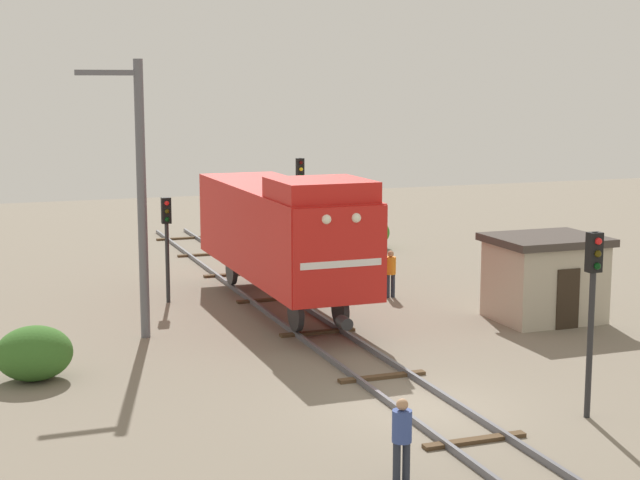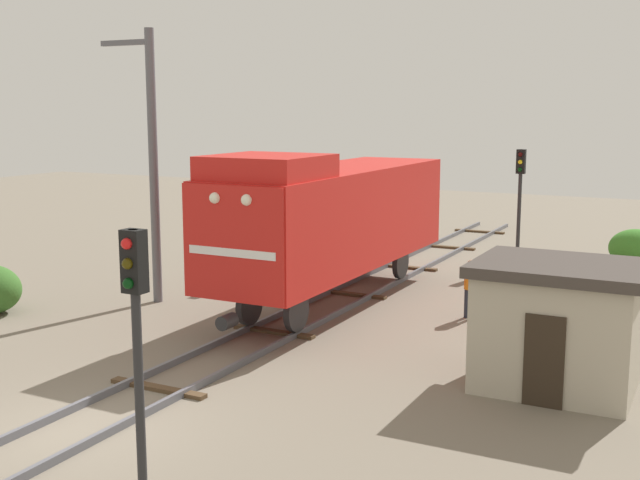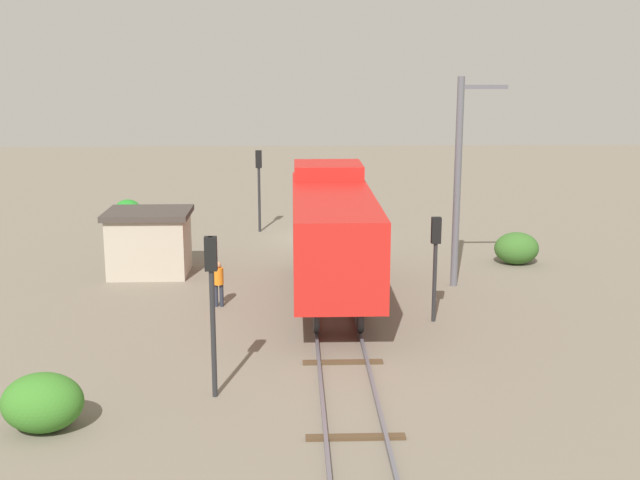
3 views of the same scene
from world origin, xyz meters
The scene contains 12 objects.
ground_plane centered at (0.00, 0.00, 0.00)m, with size 90.00×90.00×0.00m, color #756B5B.
railway_track centered at (0.00, 0.00, 0.07)m, with size 2.40×58.60×0.16m.
locomotive centered at (0.00, 10.73, 2.77)m, with size 2.90×11.60×4.60m.
traffic_signal_near centered at (3.20, -1.92, 2.98)m, with size 0.32×0.34×4.29m.
traffic_signal_mid centered at (-3.40, 13.21, 2.58)m, with size 0.32×0.34×3.68m.
traffic_signal_far centered at (3.60, 19.34, 3.06)m, with size 0.32×0.34×4.42m.
worker_near_track centered at (-2.40, -3.90, 1.00)m, with size 0.38×0.38×1.70m.
worker_by_signal centered at (4.20, 11.25, 1.00)m, with size 0.38×0.38×1.70m.
catenary_mast centered at (-5.06, 8.75, 4.38)m, with size 1.94×0.28×8.27m.
relay_hut centered at (7.50, 6.52, 1.39)m, with size 3.50×2.90×2.74m.
bush_near centered at (-8.46, 5.39, 0.72)m, with size 1.97×1.61×1.43m, color #366626.
bush_mid centered at (7.60, 21.23, 0.73)m, with size 1.99×1.63×1.45m, color #377726.
Camera 1 is at (-9.98, -19.99, 7.57)m, focal length 55.00 mm.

